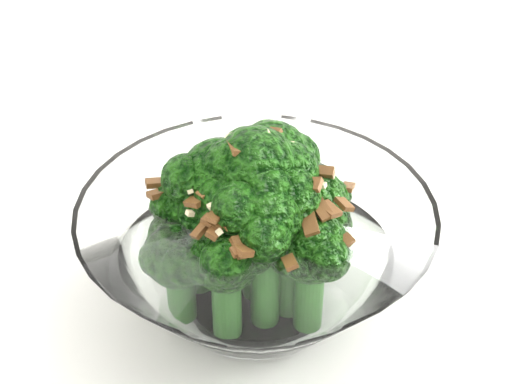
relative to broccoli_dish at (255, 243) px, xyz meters
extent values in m
cylinder|color=white|center=(-0.17, 0.54, -0.45)|extent=(0.04, 0.04, 0.71)
cylinder|color=white|center=(0.00, 0.00, -0.05)|extent=(0.08, 0.08, 0.01)
cylinder|color=#225A18|center=(0.00, 0.00, 0.00)|extent=(0.02, 0.02, 0.08)
sphere|color=#1E5910|center=(0.00, 0.00, 0.05)|extent=(0.05, 0.05, 0.05)
cylinder|color=#225A18|center=(0.01, 0.02, 0.00)|extent=(0.02, 0.02, 0.07)
sphere|color=#1E5910|center=(0.01, 0.02, 0.04)|extent=(0.04, 0.04, 0.04)
cylinder|color=#225A18|center=(-0.02, 0.01, 0.00)|extent=(0.02, 0.02, 0.07)
sphere|color=#1E5910|center=(-0.02, 0.01, 0.04)|extent=(0.05, 0.05, 0.05)
cylinder|color=#225A18|center=(0.00, -0.02, -0.01)|extent=(0.02, 0.02, 0.07)
sphere|color=#1E5910|center=(0.00, -0.02, 0.04)|extent=(0.04, 0.04, 0.04)
cylinder|color=#225A18|center=(0.03, 0.00, -0.01)|extent=(0.02, 0.02, 0.05)
sphere|color=#1E5910|center=(0.03, 0.00, 0.03)|extent=(0.04, 0.04, 0.04)
cylinder|color=#225A18|center=(-0.03, 0.01, -0.01)|extent=(0.02, 0.02, 0.05)
sphere|color=#1E5910|center=(-0.03, 0.01, 0.02)|extent=(0.04, 0.04, 0.04)
cylinder|color=#225A18|center=(0.02, -0.03, -0.01)|extent=(0.02, 0.02, 0.05)
sphere|color=#1E5910|center=(0.02, -0.03, 0.02)|extent=(0.04, 0.04, 0.04)
cylinder|color=#225A18|center=(-0.02, -0.03, -0.02)|extent=(0.02, 0.02, 0.05)
sphere|color=#1E5910|center=(-0.02, -0.03, 0.02)|extent=(0.04, 0.04, 0.04)
cylinder|color=#225A18|center=(0.04, 0.03, -0.02)|extent=(0.02, 0.02, 0.04)
sphere|color=#1E5910|center=(0.04, 0.03, 0.01)|extent=(0.04, 0.04, 0.04)
cylinder|color=#225A18|center=(-0.05, -0.01, -0.02)|extent=(0.02, 0.02, 0.04)
sphere|color=#1E5910|center=(-0.05, -0.01, 0.01)|extent=(0.04, 0.04, 0.04)
cylinder|color=#225A18|center=(0.01, 0.04, -0.02)|extent=(0.02, 0.02, 0.04)
sphere|color=#1E5910|center=(0.01, 0.04, 0.01)|extent=(0.04, 0.04, 0.04)
cylinder|color=#225A18|center=(-0.02, 0.02, -0.02)|extent=(0.02, 0.02, 0.05)
sphere|color=#1E5910|center=(-0.02, 0.02, 0.02)|extent=(0.04, 0.04, 0.04)
cylinder|color=#225A18|center=(0.02, -0.02, -0.01)|extent=(0.02, 0.02, 0.05)
sphere|color=#1E5910|center=(0.02, -0.02, 0.02)|extent=(0.04, 0.04, 0.04)
cube|color=brown|center=(-0.02, 0.02, 0.05)|extent=(0.01, 0.01, 0.01)
cube|color=brown|center=(0.02, 0.02, 0.06)|extent=(0.01, 0.02, 0.01)
cube|color=brown|center=(0.00, -0.03, 0.05)|extent=(0.01, 0.01, 0.01)
cube|color=brown|center=(-0.05, 0.02, 0.03)|extent=(0.02, 0.01, 0.01)
cube|color=brown|center=(-0.04, 0.04, 0.03)|extent=(0.01, 0.01, 0.01)
cube|color=brown|center=(-0.02, -0.05, 0.04)|extent=(0.01, 0.02, 0.01)
cube|color=brown|center=(-0.02, 0.05, 0.03)|extent=(0.01, 0.01, 0.01)
cube|color=brown|center=(-0.03, 0.04, 0.03)|extent=(0.01, 0.01, 0.01)
cube|color=brown|center=(0.02, -0.02, 0.05)|extent=(0.02, 0.02, 0.01)
cube|color=brown|center=(-0.02, -0.03, 0.04)|extent=(0.01, 0.01, 0.01)
cube|color=brown|center=(0.03, 0.04, 0.04)|extent=(0.01, 0.01, 0.01)
cube|color=brown|center=(0.01, 0.04, 0.04)|extent=(0.01, 0.02, 0.01)
cube|color=brown|center=(0.04, 0.00, 0.05)|extent=(0.01, 0.01, 0.01)
cube|color=brown|center=(-0.02, 0.01, 0.05)|extent=(0.01, 0.02, 0.01)
cube|color=brown|center=(0.04, -0.04, 0.03)|extent=(0.02, 0.01, 0.01)
cube|color=brown|center=(-0.03, 0.02, 0.04)|extent=(0.01, 0.01, 0.01)
cube|color=brown|center=(0.03, -0.03, 0.04)|extent=(0.01, 0.02, 0.01)
cube|color=brown|center=(0.01, 0.01, 0.07)|extent=(0.01, 0.01, 0.01)
cube|color=brown|center=(0.03, -0.03, 0.04)|extent=(0.01, 0.01, 0.00)
cube|color=brown|center=(0.04, -0.02, 0.04)|extent=(0.01, 0.01, 0.01)
cube|color=brown|center=(-0.02, 0.01, 0.06)|extent=(0.01, 0.01, 0.00)
cube|color=brown|center=(0.06, 0.00, 0.03)|extent=(0.01, 0.02, 0.01)
cube|color=brown|center=(0.02, -0.02, 0.06)|extent=(0.01, 0.01, 0.00)
cube|color=brown|center=(-0.03, -0.03, 0.04)|extent=(0.01, 0.01, 0.01)
cube|color=brown|center=(-0.03, -0.01, 0.05)|extent=(0.02, 0.01, 0.01)
cube|color=brown|center=(-0.04, 0.02, 0.04)|extent=(0.01, 0.01, 0.01)
cube|color=brown|center=(-0.02, -0.05, 0.04)|extent=(0.01, 0.01, 0.01)
cube|color=brown|center=(-0.04, -0.01, 0.04)|extent=(0.01, 0.01, 0.01)
cube|color=brown|center=(-0.03, -0.03, 0.04)|extent=(0.01, 0.01, 0.01)
cube|color=brown|center=(-0.03, -0.03, 0.04)|extent=(0.01, 0.01, 0.01)
cube|color=brown|center=(-0.01, 0.00, 0.07)|extent=(0.01, 0.01, 0.01)
cube|color=brown|center=(-0.02, 0.00, 0.06)|extent=(0.01, 0.01, 0.00)
cube|color=brown|center=(0.00, -0.06, 0.03)|extent=(0.01, 0.01, 0.01)
cube|color=brown|center=(0.02, -0.04, 0.04)|extent=(0.01, 0.02, 0.01)
cube|color=brown|center=(-0.05, 0.01, 0.04)|extent=(0.01, 0.01, 0.01)
cube|color=brown|center=(-0.03, -0.03, 0.05)|extent=(0.01, 0.01, 0.01)
cube|color=brown|center=(-0.02, -0.04, 0.04)|extent=(0.01, 0.01, 0.01)
cube|color=brown|center=(0.01, 0.02, 0.06)|extent=(0.01, 0.01, 0.01)
cube|color=beige|center=(-0.03, 0.00, 0.05)|extent=(0.00, 0.00, 0.00)
cube|color=beige|center=(0.02, 0.03, 0.05)|extent=(0.01, 0.01, 0.00)
cube|color=beige|center=(-0.04, -0.02, 0.04)|extent=(0.01, 0.00, 0.00)
cube|color=beige|center=(0.02, 0.00, 0.06)|extent=(0.00, 0.00, 0.00)
cube|color=beige|center=(0.04, -0.03, 0.04)|extent=(0.00, 0.00, 0.00)
cube|color=beige|center=(-0.03, 0.03, 0.04)|extent=(0.01, 0.01, 0.00)
cube|color=beige|center=(0.03, 0.03, 0.04)|extent=(0.01, 0.01, 0.00)
cube|color=beige|center=(0.00, -0.01, 0.07)|extent=(0.01, 0.01, 0.01)
cube|color=beige|center=(-0.03, -0.04, 0.04)|extent=(0.00, 0.00, 0.00)
cube|color=beige|center=(0.00, 0.00, 0.07)|extent=(0.01, 0.01, 0.00)
cube|color=beige|center=(-0.01, 0.04, 0.04)|extent=(0.01, 0.01, 0.00)
cube|color=beige|center=(-0.03, -0.02, 0.05)|extent=(0.00, 0.00, 0.00)
cube|color=beige|center=(-0.02, 0.02, 0.05)|extent=(0.01, 0.01, 0.00)
cube|color=beige|center=(-0.01, 0.01, 0.07)|extent=(0.01, 0.01, 0.00)
cube|color=beige|center=(0.01, -0.03, 0.05)|extent=(0.01, 0.01, 0.00)
cube|color=beige|center=(0.00, -0.04, 0.05)|extent=(0.01, 0.01, 0.00)
cube|color=beige|center=(-0.02, 0.00, 0.06)|extent=(0.01, 0.01, 0.01)
cube|color=beige|center=(-0.04, 0.01, 0.04)|extent=(0.01, 0.01, 0.00)
cube|color=beige|center=(0.01, 0.00, 0.07)|extent=(0.00, 0.01, 0.00)
cube|color=beige|center=(0.01, -0.01, 0.07)|extent=(0.00, 0.01, 0.00)
cube|color=beige|center=(0.03, 0.02, 0.05)|extent=(0.01, 0.01, 0.00)
cube|color=beige|center=(-0.03, 0.00, 0.06)|extent=(0.01, 0.01, 0.00)
cube|color=beige|center=(0.04, 0.00, 0.04)|extent=(0.01, 0.01, 0.00)
cube|color=beige|center=(0.04, 0.00, 0.04)|extent=(0.00, 0.00, 0.00)
cube|color=beige|center=(-0.02, 0.05, 0.04)|extent=(0.00, 0.00, 0.00)
cube|color=beige|center=(0.02, 0.03, 0.05)|extent=(0.00, 0.00, 0.00)
cube|color=beige|center=(-0.01, 0.03, 0.05)|extent=(0.01, 0.01, 0.00)
cube|color=beige|center=(0.03, -0.02, 0.05)|extent=(0.01, 0.01, 0.00)
cube|color=beige|center=(-0.01, -0.01, 0.06)|extent=(0.01, 0.01, 0.00)
cube|color=beige|center=(-0.04, 0.04, 0.04)|extent=(0.00, 0.00, 0.00)
cube|color=beige|center=(-0.04, -0.01, 0.05)|extent=(0.00, 0.00, 0.00)
camera|label=1|loc=(-0.08, -0.34, 0.29)|focal=55.00mm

